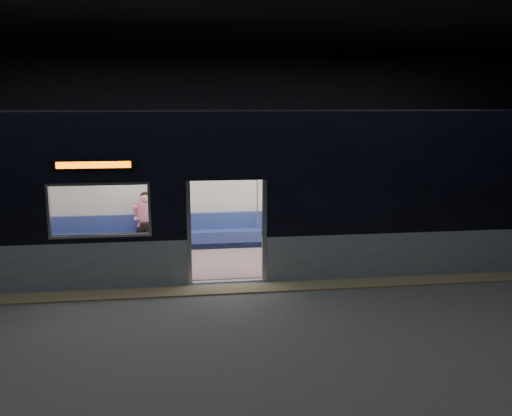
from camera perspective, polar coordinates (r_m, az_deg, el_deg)
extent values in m
cube|color=#47494C|center=(9.93, -2.51, -9.73)|extent=(24.00, 14.00, 0.01)
cube|color=black|center=(9.40, -2.78, 19.99)|extent=(24.00, 14.00, 0.04)
cube|color=black|center=(16.28, -4.82, 7.45)|extent=(24.00, 0.04, 5.00)
cube|color=black|center=(2.62, 11.27, -12.21)|extent=(24.00, 0.04, 5.00)
cube|color=#8C7F59|center=(10.44, -2.79, -8.56)|extent=(22.80, 0.50, 0.03)
cube|color=#8FA3AA|center=(12.15, 20.46, -4.27)|extent=(8.30, 0.12, 0.90)
cube|color=black|center=(11.85, 20.99, 3.21)|extent=(8.30, 0.12, 2.30)
cube|color=black|center=(10.38, -3.16, 6.11)|extent=(1.40, 0.12, 1.15)
cube|color=#B7BABC|center=(10.61, -7.06, -2.62)|extent=(0.08, 0.14, 2.05)
cube|color=#B7BABC|center=(10.72, 0.88, -2.39)|extent=(0.08, 0.14, 2.05)
cube|color=black|center=(10.42, -16.71, 4.38)|extent=(1.50, 0.04, 0.18)
cube|color=#F15E00|center=(10.41, -16.71, 4.37)|extent=(1.34, 0.03, 0.12)
cube|color=silver|center=(13.35, -4.10, 2.78)|extent=(18.00, 0.12, 3.20)
cube|color=black|center=(11.78, -3.76, 9.86)|extent=(18.00, 3.00, 0.15)
cube|color=gray|center=(12.29, -3.57, -5.50)|extent=(17.76, 2.76, 0.04)
cube|color=silver|center=(11.83, -3.70, 5.38)|extent=(17.76, 2.76, 0.10)
cube|color=navy|center=(13.30, -3.93, -3.20)|extent=(11.00, 0.48, 0.41)
cube|color=navy|center=(13.39, -4.00, -1.32)|extent=(11.00, 0.10, 0.40)
cube|color=#846062|center=(11.43, -20.01, -6.28)|extent=(4.40, 0.48, 0.41)
cube|color=#846062|center=(11.88, 12.96, -5.21)|extent=(4.40, 0.48, 0.41)
cylinder|color=silver|center=(10.88, -8.21, -1.52)|extent=(0.04, 0.04, 2.26)
cylinder|color=silver|center=(13.09, -8.14, 0.62)|extent=(0.04, 0.04, 2.26)
cylinder|color=silver|center=(11.02, 1.72, -1.25)|extent=(0.04, 0.04, 2.26)
cylinder|color=silver|center=(13.21, 0.13, 0.83)|extent=(0.04, 0.04, 2.26)
cylinder|color=silver|center=(12.95, -4.02, 4.09)|extent=(11.00, 0.03, 0.03)
cube|color=black|center=(13.03, -12.02, -2.43)|extent=(0.17, 0.48, 0.16)
cube|color=black|center=(13.02, -11.08, -2.41)|extent=(0.17, 0.48, 0.16)
cylinder|color=black|center=(12.89, -12.04, -3.85)|extent=(0.11, 0.11, 0.43)
cylinder|color=black|center=(12.87, -11.09, -3.83)|extent=(0.11, 0.11, 0.43)
cube|color=pink|center=(13.21, -11.50, -2.13)|extent=(0.41, 0.22, 0.20)
cylinder|color=pink|center=(13.16, -11.55, -0.59)|extent=(0.45, 0.45, 0.53)
sphere|color=tan|center=(13.08, -11.62, 1.00)|extent=(0.21, 0.21, 0.21)
sphere|color=black|center=(13.11, -11.62, 1.21)|extent=(0.22, 0.22, 0.22)
cube|color=black|center=(12.91, -11.49, -1.85)|extent=(0.27, 0.24, 0.13)
cube|color=white|center=(13.53, 3.91, 2.34)|extent=(0.98, 0.03, 0.64)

